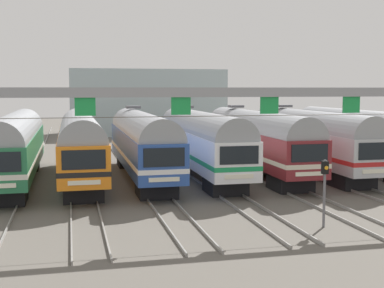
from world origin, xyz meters
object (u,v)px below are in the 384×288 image
(commuter_train_maroon, at_px, (256,139))
(commuter_train_silver, at_px, (360,137))
(yard_signal_mast, at_px, (325,181))
(catenary_gantry, at_px, (269,109))
(commuter_train_blue, at_px, (142,141))
(commuter_train_white, at_px, (201,140))
(commuter_train_stainless, at_px, (309,138))
(commuter_train_orange, at_px, (80,143))
(commuter_train_green, at_px, (15,144))

(commuter_train_maroon, xyz_separation_m, commuter_train_silver, (8.58, -0.00, -0.00))
(commuter_train_silver, distance_m, yard_signal_mast, 18.52)
(catenary_gantry, distance_m, yard_signal_mast, 4.21)
(commuter_train_blue, xyz_separation_m, yard_signal_mast, (6.43, -15.10, -0.49))
(commuter_train_white, height_order, commuter_train_stainless, same)
(commuter_train_white, bearing_deg, yard_signal_mast, -81.92)
(commuter_train_silver, distance_m, catenary_gantry, 18.85)
(commuter_train_orange, bearing_deg, commuter_train_silver, 0.00)
(commuter_train_green, bearing_deg, commuter_train_blue, 0.03)
(commuter_train_silver, relative_size, catenary_gantry, 0.58)
(yard_signal_mast, bearing_deg, commuter_train_orange, 125.38)
(commuter_train_silver, bearing_deg, commuter_train_maroon, 179.97)
(commuter_train_green, relative_size, commuter_train_blue, 1.00)
(commuter_train_white, xyz_separation_m, catenary_gantry, (0.00, -13.50, 2.76))
(commuter_train_silver, height_order, yard_signal_mast, commuter_train_silver)
(yard_signal_mast, bearing_deg, commuter_train_white, 98.08)
(commuter_train_stainless, bearing_deg, commuter_train_orange, -179.99)
(commuter_train_green, distance_m, commuter_train_blue, 8.58)
(commuter_train_orange, relative_size, catenary_gantry, 0.58)
(commuter_train_green, height_order, commuter_train_silver, same)
(commuter_train_orange, relative_size, commuter_train_maroon, 1.00)
(commuter_train_orange, distance_m, commuter_train_white, 8.58)
(commuter_train_green, bearing_deg, yard_signal_mast, -45.17)
(commuter_train_blue, distance_m, commuter_train_stainless, 12.87)
(commuter_train_blue, bearing_deg, commuter_train_orange, -179.94)
(commuter_train_green, height_order, commuter_train_maroon, commuter_train_maroon)
(commuter_train_orange, xyz_separation_m, yard_signal_mast, (10.72, -15.10, -0.49))
(commuter_train_silver, relative_size, yard_signal_mast, 5.72)
(commuter_train_orange, bearing_deg, commuter_train_maroon, 0.02)
(catenary_gantry, bearing_deg, commuter_train_orange, 122.44)
(commuter_train_stainless, relative_size, catenary_gantry, 0.58)
(commuter_train_white, xyz_separation_m, commuter_train_silver, (12.87, -0.00, -0.00))
(commuter_train_white, distance_m, commuter_train_stainless, 8.58)
(commuter_train_stainless, relative_size, yard_signal_mast, 5.72)
(commuter_train_orange, bearing_deg, yard_signal_mast, -54.62)
(commuter_train_orange, xyz_separation_m, commuter_train_silver, (21.44, 0.00, 0.00))
(commuter_train_blue, xyz_separation_m, commuter_train_stainless, (12.87, 0.00, 0.00))
(commuter_train_maroon, distance_m, catenary_gantry, 14.43)
(commuter_train_maroon, bearing_deg, commuter_train_stainless, 0.00)
(commuter_train_stainless, height_order, yard_signal_mast, commuter_train_stainless)
(commuter_train_white, relative_size, catenary_gantry, 0.58)
(commuter_train_stainless, bearing_deg, catenary_gantry, -122.43)
(commuter_train_blue, height_order, commuter_train_white, same)
(commuter_train_green, xyz_separation_m, commuter_train_white, (12.87, 0.00, 0.00))
(commuter_train_blue, height_order, commuter_train_silver, commuter_train_blue)
(commuter_train_maroon, distance_m, yard_signal_mast, 15.26)
(commuter_train_green, xyz_separation_m, commuter_train_stainless, (21.44, 0.00, 0.00))
(commuter_train_orange, distance_m, yard_signal_mast, 18.52)
(commuter_train_stainless, xyz_separation_m, catenary_gantry, (-8.58, -13.50, 2.76))
(commuter_train_maroon, relative_size, commuter_train_stainless, 1.00)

